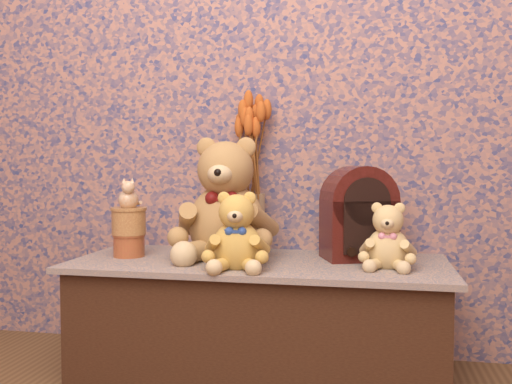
% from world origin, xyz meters
% --- Properties ---
extents(display_shelf, '(1.29, 0.55, 0.40)m').
position_xyz_m(display_shelf, '(0.00, 1.23, 0.20)').
color(display_shelf, '#354C6E').
rests_on(display_shelf, ground).
extents(teddy_large, '(0.38, 0.45, 0.46)m').
position_xyz_m(teddy_large, '(-0.13, 1.28, 0.63)').
color(teddy_large, '#AE7643').
rests_on(teddy_large, display_shelf).
extents(teddy_medium, '(0.24, 0.28, 0.26)m').
position_xyz_m(teddy_medium, '(-0.04, 1.08, 0.53)').
color(teddy_medium, '#B98334').
rests_on(teddy_medium, display_shelf).
extents(teddy_small, '(0.19, 0.23, 0.23)m').
position_xyz_m(teddy_small, '(0.43, 1.19, 0.51)').
color(teddy_small, tan).
rests_on(teddy_small, display_shelf).
extents(cathedral_radio, '(0.28, 0.24, 0.33)m').
position_xyz_m(cathedral_radio, '(0.34, 1.33, 0.56)').
color(cathedral_radio, '#3B100A').
rests_on(cathedral_radio, display_shelf).
extents(ceramic_vase, '(0.14, 0.14, 0.22)m').
position_xyz_m(ceramic_vase, '(-0.08, 1.43, 0.51)').
color(ceramic_vase, tan).
rests_on(ceramic_vase, display_shelf).
extents(dried_stalks, '(0.27, 0.27, 0.45)m').
position_xyz_m(dried_stalks, '(-0.08, 1.43, 0.84)').
color(dried_stalks, '#C0551E').
rests_on(dried_stalks, ceramic_vase).
extents(biscuit_tin_lower, '(0.13, 0.13, 0.08)m').
position_xyz_m(biscuit_tin_lower, '(-0.48, 1.22, 0.44)').
color(biscuit_tin_lower, '#B37234').
rests_on(biscuit_tin_lower, display_shelf).
extents(biscuit_tin_upper, '(0.16, 0.16, 0.09)m').
position_xyz_m(biscuit_tin_upper, '(-0.48, 1.22, 0.52)').
color(biscuit_tin_upper, '#DCB060').
rests_on(biscuit_tin_upper, biscuit_tin_lower).
extents(cat_figurine, '(0.11, 0.11, 0.11)m').
position_xyz_m(cat_figurine, '(-0.48, 1.22, 0.63)').
color(cat_figurine, silver).
rests_on(cat_figurine, biscuit_tin_upper).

